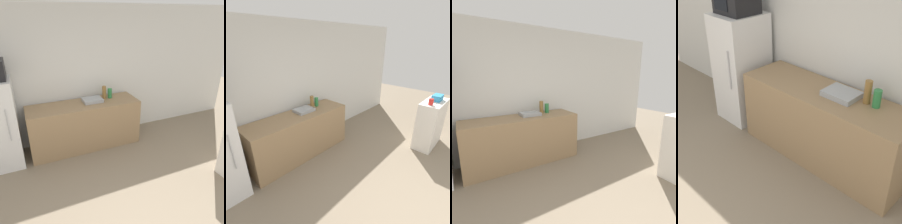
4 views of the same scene
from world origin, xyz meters
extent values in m
cube|color=silver|center=(0.00, 2.98, 1.30)|extent=(8.00, 0.06, 2.60)
cube|color=#937551|center=(0.15, 2.59, 0.44)|extent=(2.08, 0.64, 0.89)
cube|color=#9EA3A8|center=(0.34, 2.64, 0.92)|extent=(0.37, 0.30, 0.06)
cylinder|color=olive|center=(0.60, 2.71, 1.01)|extent=(0.08, 0.08, 0.25)
cylinder|color=#2D7F42|center=(0.72, 2.70, 0.98)|extent=(0.08, 0.08, 0.19)
camera|label=1|loc=(-0.86, -1.07, 2.40)|focal=35.00mm
camera|label=2|loc=(-1.60, -0.08, 2.24)|focal=28.00mm
camera|label=3|loc=(-0.80, -0.49, 1.65)|focal=28.00mm
camera|label=4|loc=(2.00, 0.15, 2.46)|focal=50.00mm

